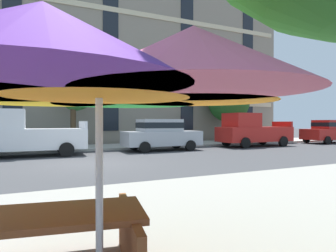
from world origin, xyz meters
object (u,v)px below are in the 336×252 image
object	(u,v)px
sedan_red	(329,131)
picnic_table	(45,244)
street_tree_middle	(77,95)
patio_umbrella	(99,72)
sedan_silver	(161,134)
pickup_red	(252,131)
pickup_white	(23,135)
street_tree_right	(226,98)

from	to	relation	value
sedan_red	picnic_table	size ratio (longest dim) A/B	2.16
street_tree_middle	patio_umbrella	distance (m)	16.77
sedan_silver	picnic_table	xyz separation A→B (m)	(-6.48, -12.15, -0.46)
sedan_silver	patio_umbrella	world-z (taller)	patio_umbrella
sedan_silver	street_tree_middle	size ratio (longest dim) A/B	1.00
pickup_red	picnic_table	size ratio (longest dim) A/B	2.50
pickup_white	sedan_red	bearing A→B (deg)	-0.00
picnic_table	sedan_red	bearing A→B (deg)	30.38
pickup_white	pickup_red	bearing A→B (deg)	0.00
sedan_silver	street_tree_middle	distance (m)	6.12
sedan_silver	street_tree_middle	bearing A→B (deg)	136.39
pickup_red	street_tree_middle	distance (m)	11.59
pickup_red	patio_umbrella	size ratio (longest dim) A/B	1.57
pickup_white	street_tree_right	bearing A→B (deg)	14.98
picnic_table	sedan_silver	bearing A→B (deg)	61.93
street_tree_middle	street_tree_right	size ratio (longest dim) A/B	0.85
street_tree_middle	pickup_red	bearing A→B (deg)	-20.05
sedan_red	picnic_table	world-z (taller)	sedan_red
pickup_red	street_tree_middle	bearing A→B (deg)	159.95
sedan_silver	pickup_white	bearing A→B (deg)	180.00
patio_umbrella	picnic_table	xyz separation A→B (m)	(-0.38, 0.55, -1.52)
sedan_silver	pickup_red	bearing A→B (deg)	0.00
sedan_red	patio_umbrella	bearing A→B (deg)	-148.01
street_tree_middle	picnic_table	distance (m)	16.46
street_tree_middle	picnic_table	world-z (taller)	street_tree_middle
pickup_red	picnic_table	distance (m)	17.84
sedan_red	street_tree_right	size ratio (longest dim) A/B	0.85
sedan_red	patio_umbrella	world-z (taller)	patio_umbrella
sedan_silver	pickup_red	xyz separation A→B (m)	(6.58, 0.00, 0.08)
sedan_red	street_tree_right	bearing A→B (deg)	151.21
sedan_red	street_tree_right	xyz separation A→B (m)	(-6.96, 3.82, 2.58)
pickup_white	pickup_red	world-z (taller)	same
pickup_red	street_tree_middle	world-z (taller)	street_tree_middle
sedan_silver	street_tree_right	xyz separation A→B (m)	(7.28, 3.82, 2.58)
pickup_red	street_tree_right	xyz separation A→B (m)	(0.70, 3.82, 2.50)
pickup_white	pickup_red	size ratio (longest dim) A/B	1.00
sedan_silver	picnic_table	size ratio (longest dim) A/B	2.16
street_tree_middle	pickup_white	bearing A→B (deg)	-126.79
sedan_silver	sedan_red	world-z (taller)	same
picnic_table	street_tree_right	bearing A→B (deg)	49.25
sedan_silver	patio_umbrella	xyz separation A→B (m)	(-6.09, -12.70, 1.06)
pickup_white	street_tree_middle	xyz separation A→B (m)	(2.91, 3.89, 2.28)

